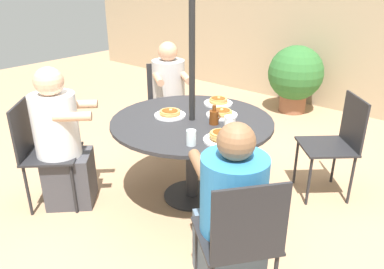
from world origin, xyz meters
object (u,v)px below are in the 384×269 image
at_px(patio_chair_south, 41,148).
at_px(potted_shrub, 295,75).
at_px(pancake_plate_b, 170,114).
at_px(pancake_plate_c, 222,113).
at_px(patio_chair_north, 337,140).
at_px(patio_chair_east, 167,98).
at_px(patio_chair_west, 241,236).
at_px(pancake_plate_a, 221,137).
at_px(syrup_bottle, 214,117).
at_px(coffee_cup, 230,123).
at_px(diner_south, 62,145).
at_px(drinking_glass_a, 191,138).
at_px(pancake_plate_d, 218,102).
at_px(patio_table, 192,131).
at_px(diner_west, 231,219).
at_px(diner_east, 170,101).

bearing_deg(patio_chair_south, potted_shrub, 126.53).
bearing_deg(pancake_plate_b, pancake_plate_c, 41.16).
bearing_deg(patio_chair_north, potted_shrub, -7.87).
relative_size(patio_chair_east, patio_chair_west, 1.00).
height_order(pancake_plate_a, pancake_plate_c, pancake_plate_a).
distance_m(patio_chair_east, pancake_plate_c, 1.24).
bearing_deg(patio_chair_east, potted_shrub, -162.61).
distance_m(syrup_bottle, coffee_cup, 0.17).
bearing_deg(potted_shrub, diner_south, -96.98).
distance_m(patio_chair_east, drinking_glass_a, 1.72).
relative_size(diner_south, coffee_cup, 10.44).
xyz_separation_m(pancake_plate_b, potted_shrub, (-0.15, 2.65, -0.22)).
bearing_deg(pancake_plate_d, pancake_plate_a, -51.89).
relative_size(diner_south, drinking_glass_a, 10.82).
height_order(patio_table, pancake_plate_a, pancake_plate_a).
relative_size(patio_chair_north, syrup_bottle, 5.74).
bearing_deg(patio_chair_west, diner_south, 127.39).
bearing_deg(pancake_plate_a, drinking_glass_a, -122.50).
height_order(patio_chair_south, pancake_plate_a, patio_chair_south).
height_order(diner_south, pancake_plate_d, diner_south).
bearing_deg(syrup_bottle, potted_shrub, 101.79).
bearing_deg(potted_shrub, coffee_cup, -74.81).
distance_m(patio_chair_north, coffee_cup, 1.02).
xyz_separation_m(patio_table, diner_west, (0.83, -0.64, -0.12)).
xyz_separation_m(pancake_plate_b, pancake_plate_d, (0.12, 0.51, 0.00)).
xyz_separation_m(diner_south, drinking_glass_a, (1.06, 0.37, 0.24)).
xyz_separation_m(pancake_plate_c, potted_shrub, (-0.47, 2.37, -0.22)).
height_order(diner_south, drinking_glass_a, diner_south).
relative_size(diner_west, drinking_glass_a, 10.25).
relative_size(patio_table, patio_chair_south, 1.48).
bearing_deg(patio_chair_west, patio_table, 90.00).
distance_m(diner_west, coffee_cup, 0.85).
xyz_separation_m(diner_west, syrup_bottle, (-0.64, 0.68, 0.28)).
bearing_deg(diner_south, diner_west, 48.94).
bearing_deg(pancake_plate_c, coffee_cup, -43.23).
relative_size(patio_chair_north, pancake_plate_d, 3.45).
xyz_separation_m(patio_chair_north, diner_south, (-1.64, -1.58, 0.02)).
height_order(patio_table, patio_chair_east, patio_chair_east).
relative_size(diner_east, pancake_plate_b, 4.52).
bearing_deg(coffee_cup, diner_east, 152.99).
distance_m(drinking_glass_a, potted_shrub, 3.05).
bearing_deg(syrup_bottle, patio_table, -168.94).
bearing_deg(coffee_cup, pancake_plate_b, -173.28).
distance_m(patio_chair_south, potted_shrub, 3.50).
xyz_separation_m(pancake_plate_d, drinking_glass_a, (0.38, -0.82, 0.03)).
relative_size(pancake_plate_b, potted_shrub, 0.28).
bearing_deg(patio_chair_east, syrup_bottle, 96.11).
bearing_deg(pancake_plate_d, coffee_cup, -45.55).
bearing_deg(pancake_plate_d, patio_chair_north, 21.70).
relative_size(patio_chair_south, pancake_plate_d, 3.45).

